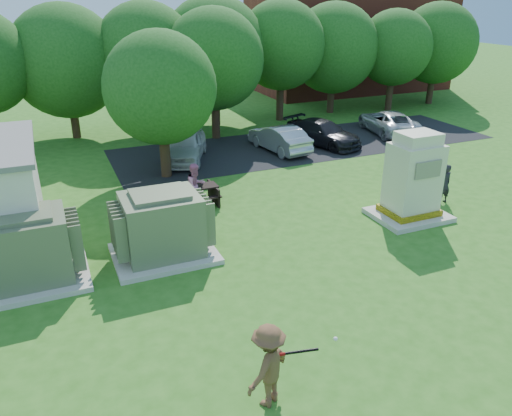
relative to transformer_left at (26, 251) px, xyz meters
name	(u,v)px	position (x,y,z in m)	size (l,w,h in m)	color
ground	(320,315)	(6.50, -4.50, -0.97)	(120.00, 120.00, 0.00)	#2D6619
brick_building	(349,37)	(24.50, 22.50, 3.03)	(15.00, 8.00, 8.00)	maroon
parking_strip	(307,144)	(13.50, 9.00, -0.96)	(20.00, 6.00, 0.01)	#232326
transformer_left	(26,251)	(0.00, 0.00, 0.00)	(3.00, 2.40, 2.07)	beige
transformer_right	(162,227)	(3.70, 0.00, 0.00)	(3.00, 2.40, 2.07)	beige
generator_cabinet	(413,182)	(12.32, -0.62, 0.38)	(2.52, 2.06, 3.07)	beige
picnic_table	(195,194)	(5.70, 3.41, -0.51)	(1.71, 1.29, 0.73)	black
batter	(268,366)	(4.15, -6.56, -0.09)	(1.14, 0.65, 1.76)	brown
person_by_generator	(444,184)	(14.37, -0.04, -0.21)	(0.55, 0.36, 1.51)	black
person_at_picnic	(196,186)	(5.70, 3.19, -0.13)	(0.82, 0.64, 1.69)	#D16E98
car_white	(185,145)	(6.89, 8.87, -0.26)	(1.69, 4.20, 1.43)	silver
car_silver_a	(279,138)	(11.62, 8.48, -0.32)	(1.38, 3.96, 1.30)	#BABABF
car_dark	(323,133)	(14.16, 8.55, -0.34)	(1.77, 4.34, 1.26)	black
car_silver_b	(388,122)	(18.76, 9.20, -0.34)	(2.09, 4.52, 1.26)	silver
batting_equipment	(300,350)	(4.74, -6.69, 0.18)	(1.37, 0.23, 0.09)	black
tree_row	(180,56)	(8.25, 14.00, 3.18)	(41.30, 13.30, 7.30)	#47301E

